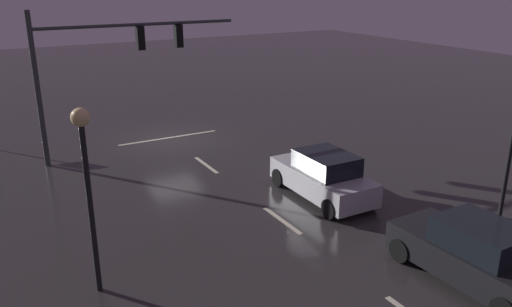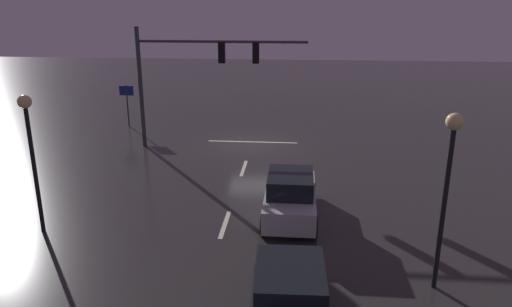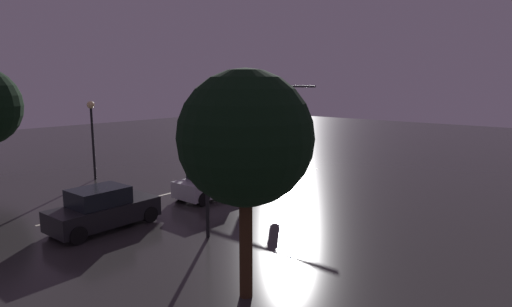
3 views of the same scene
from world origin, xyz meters
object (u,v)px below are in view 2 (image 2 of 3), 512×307
street_lamp_right_kerb (30,138)px  route_sign (127,97)px  car_approaching (290,196)px  street_lamp_left_kerb (449,169)px  car_distant (290,298)px  traffic_signal_assembly (194,65)px

street_lamp_right_kerb → route_sign: (1.98, -14.43, -1.46)m
car_approaching → street_lamp_left_kerb: street_lamp_left_kerb is taller
street_lamp_right_kerb → route_sign: size_ratio=1.82×
street_lamp_left_kerb → street_lamp_right_kerb: street_lamp_left_kerb is taller
car_distant → street_lamp_right_kerb: 9.91m
traffic_signal_assembly → street_lamp_left_kerb: size_ratio=1.79×
street_lamp_left_kerb → street_lamp_right_kerb: bearing=-10.4°
car_distant → route_sign: (10.51, -18.76, 1.09)m
traffic_signal_assembly → street_lamp_right_kerb: 10.89m
traffic_signal_assembly → route_sign: 7.08m
street_lamp_left_kerb → car_distant: bearing=27.3°
car_approaching → street_lamp_right_kerb: 9.02m
car_approaching → street_lamp_left_kerb: size_ratio=0.89×
traffic_signal_assembly → street_lamp_left_kerb: bearing=126.2°
street_lamp_left_kerb → car_approaching: bearing=-46.3°
car_approaching → car_distant: 6.30m
traffic_signal_assembly → street_lamp_right_kerb: bearing=72.6°
street_lamp_left_kerb → traffic_signal_assembly: bearing=-53.8°
street_lamp_left_kerb → route_sign: size_ratio=1.89×
traffic_signal_assembly → car_approaching: size_ratio=2.02×
traffic_signal_assembly → car_distant: size_ratio=2.00×
traffic_signal_assembly → car_approaching: 10.49m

